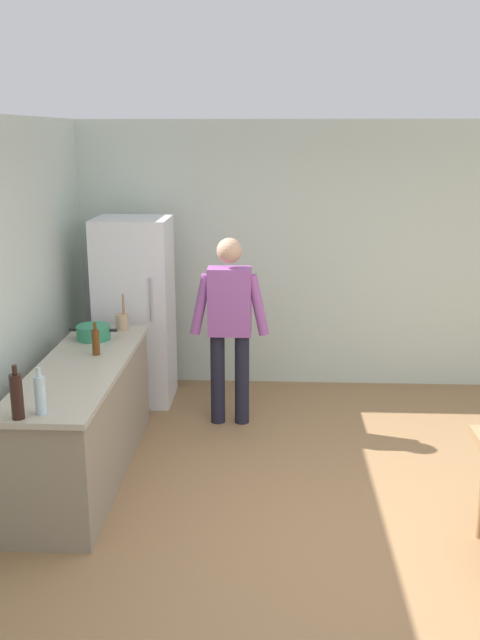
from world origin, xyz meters
The scene contains 10 objects.
ground_plane centered at (0.00, 0.00, 0.00)m, with size 14.00×14.00×0.00m, color #936D47.
wall_back centered at (0.00, 3.00, 1.35)m, with size 6.40×0.12×2.70m, color silver.
kitchen_counter centered at (-2.00, 0.80, 0.45)m, with size 0.64×2.20×0.90m.
refrigerator centered at (-1.90, 2.40, 0.90)m, with size 0.70×0.67×1.80m.
person centered at (-0.95, 1.85, 0.98)m, with size 0.70×0.22×1.70m.
cooking_pot centered at (-2.07, 1.44, 0.96)m, with size 0.40×0.28×0.12m.
utensil_jar centered at (-1.89, 1.74, 0.98)m, with size 0.11×0.11×0.32m.
bottle_beer_brown centered at (-1.94, 1.03, 1.01)m, with size 0.06×0.06×0.26m.
bottle_wine_dark centered at (-2.10, -0.23, 1.05)m, with size 0.08×0.08×0.34m.
bottle_water_clear centered at (-1.99, -0.15, 1.03)m, with size 0.07×0.07×0.30m.
Camera 1 is at (-0.59, -4.05, 2.57)m, focal length 38.92 mm.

